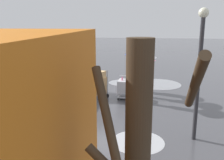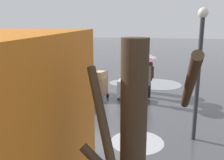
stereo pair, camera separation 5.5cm
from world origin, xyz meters
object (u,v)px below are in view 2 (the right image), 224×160
object	(u,v)px
pedestrian_pink_side	(146,64)
street_lamp	(199,62)
cargo_van_parked_right	(28,73)
shopping_cart_vendor	(124,87)
pedestrian_black_side	(144,67)
hand_dolly_boxes	(100,84)
pedestrian_white_side	(135,61)

from	to	relation	value
pedestrian_pink_side	street_lamp	xyz separation A→B (m)	(-1.53, 4.21, 0.79)
cargo_van_parked_right	shopping_cart_vendor	distance (m)	4.47
pedestrian_pink_side	pedestrian_black_side	size ratio (longest dim) A/B	1.00
shopping_cart_vendor	hand_dolly_boxes	distance (m)	1.11
cargo_van_parked_right	pedestrian_black_side	distance (m)	5.31
pedestrian_pink_side	pedestrian_black_side	distance (m)	0.92
hand_dolly_boxes	pedestrian_black_side	size ratio (longest dim) A/B	0.61
cargo_van_parked_right	pedestrian_pink_side	size ratio (longest dim) A/B	2.51
pedestrian_pink_side	pedestrian_white_side	distance (m)	1.14
pedestrian_pink_side	pedestrian_black_side	bearing A→B (deg)	84.66
shopping_cart_vendor	pedestrian_white_side	bearing A→B (deg)	-106.30
hand_dolly_boxes	street_lamp	xyz separation A→B (m)	(-3.58, 3.56, 1.65)
cargo_van_parked_right	pedestrian_white_side	world-z (taller)	cargo_van_parked_right
hand_dolly_boxes	pedestrian_white_side	distance (m)	2.36
shopping_cart_vendor	pedestrian_pink_side	bearing A→B (deg)	-156.89
street_lamp	pedestrian_pink_side	bearing A→B (deg)	-69.97
cargo_van_parked_right	shopping_cart_vendor	world-z (taller)	cargo_van_parked_right
cargo_van_parked_right	hand_dolly_boxes	xyz separation A→B (m)	(-3.33, -0.23, -0.46)
pedestrian_pink_side	pedestrian_white_side	size ratio (longest dim) A/B	1.00
pedestrian_pink_side	shopping_cart_vendor	bearing A→B (deg)	23.11
pedestrian_pink_side	street_lamp	size ratio (longest dim) A/B	0.56
cargo_van_parked_right	shopping_cart_vendor	bearing A→B (deg)	-174.04
hand_dolly_boxes	pedestrian_black_side	distance (m)	2.16
street_lamp	pedestrian_black_side	bearing A→B (deg)	-63.81
pedestrian_white_side	hand_dolly_boxes	bearing A→B (deg)	47.71
cargo_van_parked_right	street_lamp	distance (m)	7.77
shopping_cart_vendor	pedestrian_white_side	size ratio (longest dim) A/B	0.49
hand_dolly_boxes	pedestrian_white_side	world-z (taller)	pedestrian_white_side
pedestrian_black_side	pedestrian_white_side	size ratio (longest dim) A/B	1.00
hand_dolly_boxes	street_lamp	distance (m)	5.32
pedestrian_white_side	street_lamp	distance (m)	5.66
pedestrian_pink_side	street_lamp	bearing A→B (deg)	110.03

